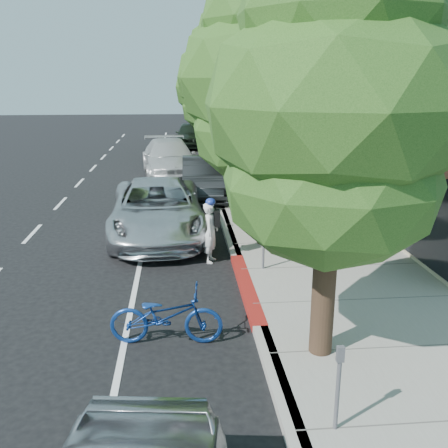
{
  "coord_description": "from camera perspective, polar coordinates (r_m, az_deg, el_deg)",
  "views": [
    {
      "loc": [
        -1.49,
        -9.61,
        4.77
      ],
      "look_at": [
        -0.44,
        1.97,
        1.35
      ],
      "focal_mm": 40.0,
      "sensor_mm": 36.0,
      "label": 1
    }
  ],
  "objects": [
    {
      "name": "ground",
      "position": [
        10.83,
        3.31,
        -9.77
      ],
      "size": [
        120.0,
        120.0,
        0.0
      ],
      "primitive_type": "plane",
      "color": "black",
      "rests_on": "ground"
    },
    {
      "name": "sidewalk",
      "position": [
        18.61,
        6.74,
        1.67
      ],
      "size": [
        4.6,
        56.0,
        0.15
      ],
      "primitive_type": "cube",
      "color": "gray",
      "rests_on": "ground"
    },
    {
      "name": "curb",
      "position": [
        18.29,
        -0.33,
        1.52
      ],
      "size": [
        0.3,
        56.0,
        0.15
      ],
      "primitive_type": "cube",
      "color": "#9E998E",
      "rests_on": "ground"
    },
    {
      "name": "curb_red_segment",
      "position": [
        11.7,
        2.6,
        -7.29
      ],
      "size": [
        0.32,
        4.0,
        0.15
      ],
      "primitive_type": "cube",
      "color": "maroon",
      "rests_on": "ground"
    },
    {
      "name": "storefront_building",
      "position": [
        29.78,
        17.16,
        13.25
      ],
      "size": [
        10.0,
        36.0,
        7.0
      ],
      "primitive_type": "cube",
      "color": "beige",
      "rests_on": "ground"
    },
    {
      "name": "street_tree_0",
      "position": [
        7.99,
        12.53,
        12.43
      ],
      "size": [
        4.11,
        4.11,
        6.88
      ],
      "color": "black",
      "rests_on": "ground"
    },
    {
      "name": "street_tree_1",
      "position": [
        13.82,
        4.97,
        15.83
      ],
      "size": [
        4.85,
        4.85,
        7.6
      ],
      "color": "black",
      "rests_on": "ground"
    },
    {
      "name": "street_tree_2",
      "position": [
        19.75,
        1.85,
        16.32
      ],
      "size": [
        4.55,
        4.55,
        7.65
      ],
      "color": "black",
      "rests_on": "ground"
    },
    {
      "name": "street_tree_3",
      "position": [
        25.72,
        0.16,
        16.18
      ],
      "size": [
        5.02,
        5.02,
        7.68
      ],
      "color": "black",
      "rests_on": "ground"
    },
    {
      "name": "street_tree_4",
      "position": [
        31.71,
        -0.88,
        15.26
      ],
      "size": [
        5.23,
        5.23,
        7.05
      ],
      "color": "black",
      "rests_on": "ground"
    },
    {
      "name": "street_tree_5",
      "position": [
        37.69,
        -1.6,
        15.87
      ],
      "size": [
        4.55,
        4.55,
        7.22
      ],
      "color": "black",
      "rests_on": "ground"
    },
    {
      "name": "cyclist",
      "position": [
        13.24,
        -1.52,
        -0.98
      ],
      "size": [
        0.52,
        0.67,
        1.64
      ],
      "primitive_type": "imported",
      "rotation": [
        0.0,
        0.0,
        1.33
      ],
      "color": "white",
      "rests_on": "ground"
    },
    {
      "name": "bicycle",
      "position": [
        9.41,
        -6.63,
        -10.37
      ],
      "size": [
        2.14,
        0.9,
        1.1
      ],
      "primitive_type": "imported",
      "rotation": [
        0.0,
        0.0,
        1.49
      ],
      "color": "navy",
      "rests_on": "ground"
    },
    {
      "name": "silver_suv",
      "position": [
        15.63,
        -7.62,
        1.72
      ],
      "size": [
        3.1,
        6.23,
        1.7
      ],
      "primitive_type": "imported",
      "rotation": [
        0.0,
        0.0,
        0.05
      ],
      "color": "silver",
      "rests_on": "ground"
    },
    {
      "name": "dark_sedan",
      "position": [
        20.55,
        -2.33,
        5.29
      ],
      "size": [
        1.82,
        4.99,
        1.63
      ],
      "primitive_type": "imported",
      "rotation": [
        0.0,
        0.0,
        -0.02
      ],
      "color": "black",
      "rests_on": "ground"
    },
    {
      "name": "white_pickup",
      "position": [
        25.16,
        -6.27,
        7.45
      ],
      "size": [
        3.16,
        6.42,
        1.79
      ],
      "primitive_type": "imported",
      "rotation": [
        0.0,
        0.0,
        0.11
      ],
      "color": "#BCBCBC",
      "rests_on": "ground"
    },
    {
      "name": "dark_suv_far",
      "position": [
        36.08,
        -3.84,
        10.15
      ],
      "size": [
        2.34,
        5.2,
        1.73
      ],
      "primitive_type": "imported",
      "rotation": [
        0.0,
        0.0,
        -0.06
      ],
      "color": "black",
      "rests_on": "ground"
    },
    {
      "name": "pedestrian",
      "position": [
        15.56,
        13.3,
        1.72
      ],
      "size": [
        0.98,
        0.97,
        1.59
      ],
      "primitive_type": "imported",
      "rotation": [
        0.0,
        0.0,
        3.91
      ],
      "color": "black",
      "rests_on": "sidewalk"
    }
  ]
}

